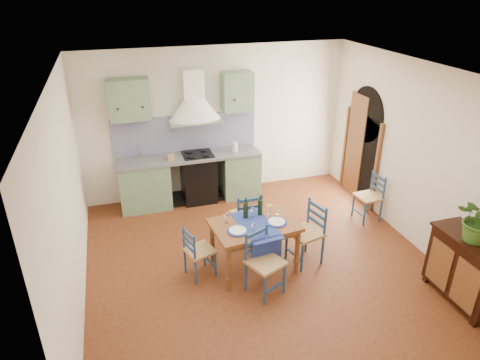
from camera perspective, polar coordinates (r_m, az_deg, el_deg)
name	(u,v)px	position (r m, az deg, el deg)	size (l,w,h in m)	color
floor	(259,260)	(6.57, 2.57, -10.63)	(5.00, 5.00, 0.00)	#4F2010
back_wall	(195,146)	(7.92, -6.01, 4.50)	(5.00, 0.96, 2.80)	silver
right_wall	(404,153)	(7.26, 20.97, 3.33)	(0.26, 5.00, 2.80)	silver
left_wall	(67,202)	(5.61, -22.04, -2.70)	(0.04, 5.00, 2.80)	silver
ceiling	(264,73)	(5.41, 3.16, 14.08)	(5.00, 5.00, 0.01)	white
dining_table	(255,229)	(6.05, 1.99, -6.55)	(1.25, 0.96, 1.07)	brown
chair_near	(264,262)	(5.75, 3.19, -10.85)	(0.56, 0.56, 0.91)	navy
chair_far	(247,217)	(6.69, 0.92, -5.00)	(0.43, 0.43, 0.92)	navy
chair_left	(198,251)	(6.06, -5.63, -9.47)	(0.46, 0.46, 0.79)	navy
chair_right	(307,233)	(6.37, 8.95, -6.96)	(0.53, 0.53, 0.94)	navy
chair_spare	(370,197)	(7.72, 16.91, -2.15)	(0.42, 0.42, 0.84)	navy
sideboard	(468,268)	(6.29, 28.07, -10.29)	(0.50, 1.05, 0.94)	black
potted_plant	(479,219)	(5.92, 29.30, -4.58)	(0.54, 0.46, 0.60)	#345F1E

